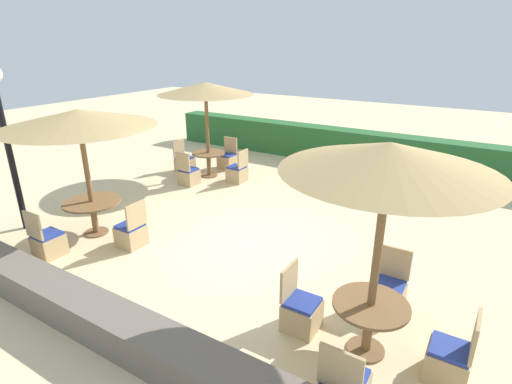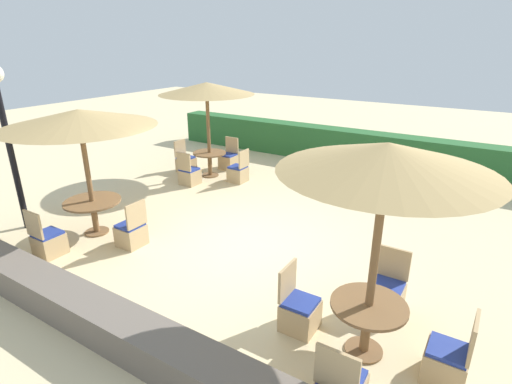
# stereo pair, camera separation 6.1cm
# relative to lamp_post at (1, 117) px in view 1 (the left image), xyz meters

# --- Properties ---
(ground_plane) EXTENTS (40.00, 40.00, 0.00)m
(ground_plane) POSITION_rel_lamp_post_xyz_m (4.27, 1.74, -2.35)
(ground_plane) COLOR beige
(hedge_row) EXTENTS (13.00, 0.70, 1.07)m
(hedge_row) POSITION_rel_lamp_post_xyz_m (4.27, 8.09, -1.82)
(hedge_row) COLOR #28602D
(hedge_row) RESTS_ON ground_plane
(stone_border) EXTENTS (10.00, 0.56, 0.49)m
(stone_border) POSITION_rel_lamp_post_xyz_m (4.27, -1.33, -2.11)
(stone_border) COLOR #6B6056
(stone_border) RESTS_ON ground_plane
(lamp_post) EXTENTS (0.36, 0.36, 3.32)m
(lamp_post) POSITION_rel_lamp_post_xyz_m (0.00, 0.00, 0.00)
(lamp_post) COLOR black
(lamp_post) RESTS_ON ground_plane
(parasol_back_left) EXTENTS (2.61, 2.61, 2.65)m
(parasol_back_left) POSITION_rel_lamp_post_xyz_m (1.19, 4.76, 0.13)
(parasol_back_left) COLOR brown
(parasol_back_left) RESTS_ON ground_plane
(round_table_back_left) EXTENTS (0.94, 0.94, 0.70)m
(round_table_back_left) POSITION_rel_lamp_post_xyz_m (1.19, 4.76, -1.82)
(round_table_back_left) COLOR brown
(round_table_back_left) RESTS_ON ground_plane
(patio_chair_back_left_north) EXTENTS (0.46, 0.46, 0.93)m
(patio_chair_back_left_north) POSITION_rel_lamp_post_xyz_m (1.21, 5.65, -2.09)
(patio_chair_back_left_north) COLOR tan
(patio_chair_back_left_north) RESTS_ON ground_plane
(patio_chair_back_left_west) EXTENTS (0.46, 0.46, 0.93)m
(patio_chair_back_left_west) POSITION_rel_lamp_post_xyz_m (0.30, 4.71, -2.09)
(patio_chair_back_left_west) COLOR tan
(patio_chair_back_left_west) RESTS_ON ground_plane
(patio_chair_back_left_south) EXTENTS (0.46, 0.46, 0.93)m
(patio_chair_back_left_south) POSITION_rel_lamp_post_xyz_m (1.16, 3.88, -2.09)
(patio_chair_back_left_south) COLOR tan
(patio_chair_back_left_south) RESTS_ON ground_plane
(patio_chair_back_left_east) EXTENTS (0.46, 0.46, 0.93)m
(patio_chair_back_left_east) POSITION_rel_lamp_post_xyz_m (2.18, 4.77, -2.09)
(patio_chair_back_left_east) COLOR tan
(patio_chair_back_left_east) RESTS_ON ground_plane
(parasol_front_right) EXTENTS (2.36, 2.36, 2.73)m
(parasol_front_right) POSITION_rel_lamp_post_xyz_m (7.21, 0.24, 0.20)
(parasol_front_right) COLOR brown
(parasol_front_right) RESTS_ON ground_plane
(round_table_front_right) EXTENTS (0.94, 0.94, 0.72)m
(round_table_front_right) POSITION_rel_lamp_post_xyz_m (7.21, 0.24, -1.81)
(round_table_front_right) COLOR brown
(round_table_front_right) RESTS_ON ground_plane
(patio_chair_front_right_west) EXTENTS (0.46, 0.46, 0.93)m
(patio_chair_front_right_west) POSITION_rel_lamp_post_xyz_m (6.30, 0.20, -2.09)
(patio_chair_front_right_west) COLOR tan
(patio_chair_front_right_west) RESTS_ON ground_plane
(patio_chair_front_right_north) EXTENTS (0.46, 0.46, 0.93)m
(patio_chair_front_right_north) POSITION_rel_lamp_post_xyz_m (7.21, 1.23, -2.09)
(patio_chair_front_right_north) COLOR tan
(patio_chair_front_right_north) RESTS_ON ground_plane
(patio_chair_front_right_east) EXTENTS (0.46, 0.46, 0.93)m
(patio_chair_front_right_east) POSITION_rel_lamp_post_xyz_m (8.15, 0.29, -2.09)
(patio_chair_front_right_east) COLOR tan
(patio_chair_front_right_east) RESTS_ON ground_plane
(parasol_front_left) EXTENTS (2.85, 2.85, 2.53)m
(parasol_front_left) POSITION_rel_lamp_post_xyz_m (1.47, 0.62, 0.01)
(parasol_front_left) COLOR brown
(parasol_front_left) RESTS_ON ground_plane
(round_table_front_left) EXTENTS (1.12, 1.12, 0.71)m
(round_table_front_left) POSITION_rel_lamp_post_xyz_m (1.47, 0.62, -1.79)
(round_table_front_left) COLOR brown
(round_table_front_left) RESTS_ON ground_plane
(patio_chair_front_left_south) EXTENTS (0.46, 0.46, 0.93)m
(patio_chair_front_left_south) POSITION_rel_lamp_post_xyz_m (1.51, -0.43, -2.09)
(patio_chair_front_left_south) COLOR tan
(patio_chair_front_left_south) RESTS_ON ground_plane
(patio_chair_front_left_east) EXTENTS (0.46, 0.46, 0.93)m
(patio_chair_front_left_east) POSITION_rel_lamp_post_xyz_m (2.52, 0.63, -2.09)
(patio_chair_front_left_east) COLOR tan
(patio_chair_front_left_east) RESTS_ON ground_plane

